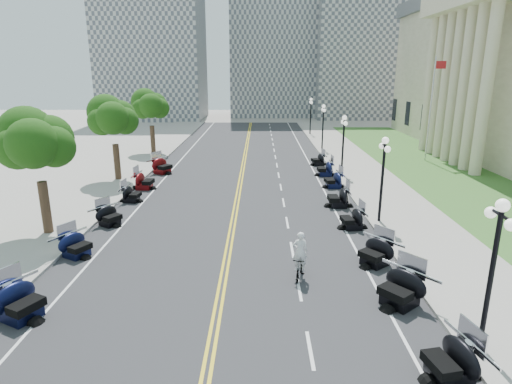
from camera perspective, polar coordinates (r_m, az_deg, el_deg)
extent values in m
plane|color=gray|center=(21.70, -3.70, -7.68)|extent=(160.00, 160.00, 0.00)
cube|color=#333335|center=(31.10, -2.40, -0.31)|extent=(16.00, 90.00, 0.01)
cube|color=yellow|center=(31.11, -2.62, -0.29)|extent=(0.12, 90.00, 0.00)
cube|color=yellow|center=(31.09, -2.18, -0.29)|extent=(0.12, 90.00, 0.00)
cube|color=white|center=(31.44, 9.34, -0.32)|extent=(0.12, 90.00, 0.00)
cube|color=white|center=(32.07, -13.89, -0.26)|extent=(0.12, 90.00, 0.00)
cube|color=white|center=(14.74, 7.23, -20.15)|extent=(0.12, 2.00, 0.00)
cube|color=white|center=(18.11, 5.77, -12.71)|extent=(0.12, 2.00, 0.00)
cube|color=white|center=(21.70, 4.83, -7.67)|extent=(0.12, 2.00, 0.00)
cube|color=white|center=(25.41, 4.18, -4.07)|extent=(0.12, 2.00, 0.00)
cube|color=white|center=(29.19, 3.70, -1.40)|extent=(0.12, 2.00, 0.00)
cube|color=white|center=(33.03, 3.33, 0.66)|extent=(0.12, 2.00, 0.00)
cube|color=white|center=(36.90, 3.04, 2.28)|extent=(0.12, 2.00, 0.00)
cube|color=white|center=(40.80, 2.80, 3.60)|extent=(0.12, 2.00, 0.00)
cube|color=white|center=(44.71, 2.60, 4.69)|extent=(0.12, 2.00, 0.00)
cube|color=white|center=(48.64, 2.44, 5.60)|extent=(0.12, 2.00, 0.00)
cube|color=white|center=(52.58, 2.29, 6.37)|extent=(0.12, 2.00, 0.00)
cube|color=white|center=(56.52, 2.17, 7.04)|extent=(0.12, 2.00, 0.00)
cube|color=white|center=(60.48, 2.07, 7.62)|extent=(0.12, 2.00, 0.00)
cube|color=white|center=(64.44, 1.97, 8.13)|extent=(0.12, 2.00, 0.00)
cube|color=white|center=(68.40, 1.89, 8.58)|extent=(0.12, 2.00, 0.00)
cube|color=white|center=(72.37, 1.82, 8.98)|extent=(0.12, 2.00, 0.00)
cube|color=#9E9991|center=(32.31, 16.55, -0.22)|extent=(5.00, 90.00, 0.15)
cube|color=#9E9991|center=(33.30, -20.75, -0.13)|extent=(5.00, 90.00, 0.15)
cube|color=#356023|center=(41.95, 22.85, 2.76)|extent=(9.00, 60.00, 0.10)
cube|color=gray|center=(84.26, -13.63, 18.38)|extent=(18.00, 14.00, 26.00)
cube|color=gray|center=(88.10, 2.22, 19.96)|extent=(16.00, 12.00, 30.00)
cube|color=gray|center=(87.30, 14.69, 16.89)|extent=(20.00, 14.00, 22.00)
imported|color=#A51414|center=(18.78, 5.83, -9.91)|extent=(0.87, 1.77, 1.03)
imported|color=silver|center=(18.21, 5.96, -5.94)|extent=(0.65, 0.42, 1.78)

